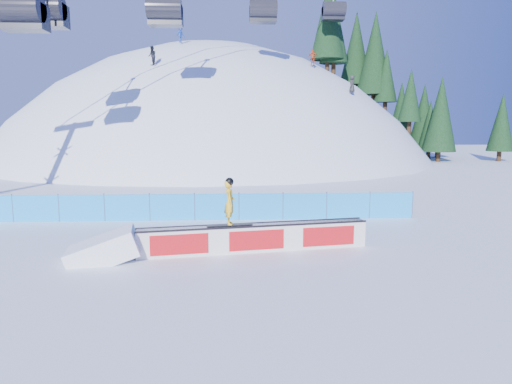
{
  "coord_description": "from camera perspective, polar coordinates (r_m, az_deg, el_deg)",
  "views": [
    {
      "loc": [
        2.75,
        -15.81,
        4.28
      ],
      "look_at": [
        3.61,
        1.23,
        1.76
      ],
      "focal_mm": 32.0,
      "sensor_mm": 36.0,
      "label": 1
    }
  ],
  "objects": [
    {
      "name": "rail_box",
      "position": [
        15.6,
        -0.11,
        -5.74
      ],
      "size": [
        7.88,
        1.88,
        0.95
      ],
      "rotation": [
        0.0,
        0.0,
        0.17
      ],
      "color": "silver",
      "rests_on": "ground"
    },
    {
      "name": "safety_fence",
      "position": [
        20.83,
        -10.43,
        -1.9
      ],
      "size": [
        22.05,
        0.05,
        1.3
      ],
      "color": "#178EEB",
      "rests_on": "ground"
    },
    {
      "name": "snow_hill",
      "position": [
        62.02,
        -5.35,
        -12.68
      ],
      "size": [
        64.0,
        64.0,
        64.0
      ],
      "color": "silver",
      "rests_on": "ground"
    },
    {
      "name": "ground",
      "position": [
        16.61,
        -12.4,
        -6.72
      ],
      "size": [
        160.0,
        160.0,
        0.0
      ],
      "primitive_type": "plane",
      "color": "white",
      "rests_on": "ground"
    },
    {
      "name": "distant_skiers",
      "position": [
        46.45,
        -2.27,
        16.8
      ],
      "size": [
        19.46,
        7.95,
        6.92
      ],
      "color": "black",
      "rests_on": "ground"
    },
    {
      "name": "snow_ramp",
      "position": [
        15.46,
        -18.45,
        -8.1
      ],
      "size": [
        2.5,
        1.8,
        1.43
      ],
      "primitive_type": null,
      "rotation": [
        0.0,
        -0.31,
        0.17
      ],
      "color": "white",
      "rests_on": "ground"
    },
    {
      "name": "treeline",
      "position": [
        62.06,
        17.78,
        12.53
      ],
      "size": [
        22.16,
        10.09,
        20.89
      ],
      "color": "black",
      "rests_on": "ground"
    },
    {
      "name": "snowboarder",
      "position": [
        15.17,
        -3.32,
        -1.25
      ],
      "size": [
        1.56,
        0.56,
        1.61
      ],
      "rotation": [
        0.0,
        0.0,
        1.62
      ],
      "color": "black",
      "rests_on": "rail_box"
    }
  ]
}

